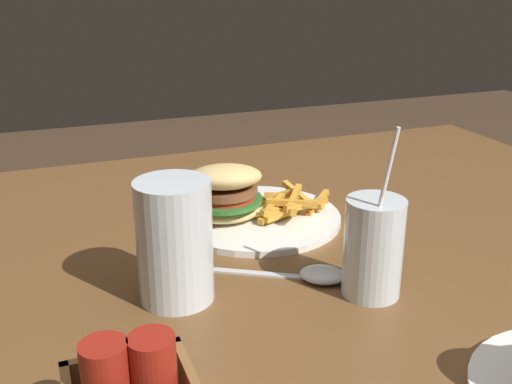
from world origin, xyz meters
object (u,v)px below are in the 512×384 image
beer_glass (175,246)px  spoon (317,274)px  meal_plate_near (241,203)px  juice_glass (373,252)px

beer_glass → spoon: beer_glass is taller
meal_plate_near → beer_glass: (0.15, 0.18, 0.04)m
juice_glass → spoon: size_ratio=1.24×
beer_glass → juice_glass: 0.23m
juice_glass → spoon: juice_glass is taller
juice_glass → spoon: 0.08m
beer_glass → spoon: bearing=173.1°
juice_glass → spoon: (0.05, -0.05, -0.05)m
spoon → beer_glass: bearing=-155.7°
meal_plate_near → juice_glass: 0.27m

